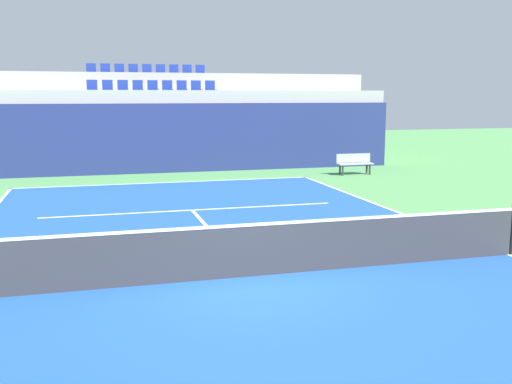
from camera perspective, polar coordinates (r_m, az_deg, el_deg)
name	(u,v)px	position (r m, az deg, el deg)	size (l,w,h in m)	color
ground_plane	(251,277)	(10.71, -0.49, -8.19)	(80.00, 80.00, 0.00)	#4C8C4C
court_surface	(251,277)	(10.70, -0.49, -8.17)	(11.00, 24.00, 0.01)	#1E4C99
baseline_far	(168,182)	(22.20, -8.54, 0.92)	(11.00, 0.10, 0.00)	white
sideline_right	(508,254)	(13.16, 23.20, -5.57)	(0.10, 24.00, 0.00)	white
service_line_far	(192,210)	(16.78, -6.18, -1.75)	(8.26, 0.10, 0.00)	white
centre_service_line	(215,236)	(13.71, -3.98, -4.24)	(0.10, 6.40, 0.00)	white
back_wall	(158,138)	(25.00, -9.47, 5.13)	(20.80, 0.30, 2.89)	navy
stands_tier_lower	(154,130)	(26.32, -9.80, 5.92)	(20.80, 2.40, 3.43)	#9E9E99
stands_tier_upper	(149,119)	(28.68, -10.32, 6.98)	(20.80, 2.40, 4.23)	#9E9E99
seating_row_lower	(153,87)	(26.37, -9.94, 9.92)	(5.53, 0.44, 0.44)	navy
seating_row_upper	(147,71)	(28.78, -10.47, 11.45)	(5.53, 0.44, 0.44)	navy
tennis_net	(251,249)	(10.56, -0.50, -5.56)	(11.08, 0.08, 1.07)	black
player_bench	(354,162)	(24.54, 9.48, 2.86)	(1.50, 0.40, 0.85)	#99999E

